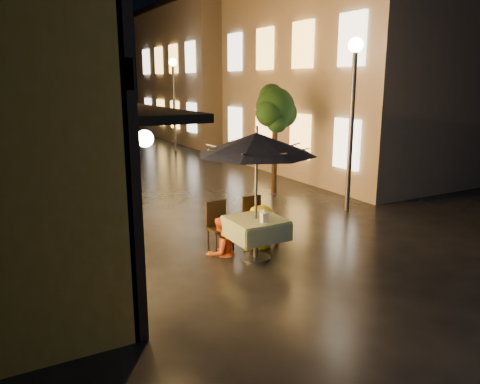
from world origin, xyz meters
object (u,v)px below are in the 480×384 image
cafe_table (256,228)px  person_orange (221,218)px  streetlamp_near (353,94)px  patio_umbrella (256,144)px  person_yellow (261,206)px  table_lantern (264,215)px  bicycle_0 (105,209)px

cafe_table → person_orange: (-0.46, 0.52, 0.13)m
cafe_table → person_orange: bearing=131.8°
streetlamp_near → person_orange: 4.92m
cafe_table → patio_umbrella: (0.00, 0.00, 1.56)m
patio_umbrella → person_yellow: 1.49m
streetlamp_near → patio_umbrella: bearing=-155.0°
streetlamp_near → patio_umbrella: (-3.75, -1.75, -0.77)m
person_orange → person_yellow: 0.91m
table_lantern → person_yellow: person_yellow is taller
cafe_table → patio_umbrella: 1.56m
cafe_table → person_yellow: 0.73m
streetlamp_near → cafe_table: (-3.75, -1.75, -2.33)m
person_yellow → patio_umbrella: bearing=47.8°
cafe_table → bicycle_0: (-1.98, 3.25, -0.15)m
patio_umbrella → bicycle_0: patio_umbrella is taller
table_lantern → person_orange: person_orange is taller
streetlamp_near → cafe_table: bearing=-155.0°
bicycle_0 → person_orange: bearing=-152.4°
patio_umbrella → person_orange: 1.59m
streetlamp_near → person_orange: (-4.22, -1.23, -2.21)m
patio_umbrella → person_orange: patio_umbrella is taller
cafe_table → table_lantern: bearing=-90.0°
cafe_table → patio_umbrella: patio_umbrella is taller
table_lantern → bicycle_0: bearing=119.2°
person_orange → table_lantern: bearing=103.6°
table_lantern → person_yellow: 0.93m
person_yellow → table_lantern: bearing=58.8°
person_yellow → bicycle_0: bearing=-51.3°
cafe_table → bicycle_0: size_ratio=0.59×
table_lantern → patio_umbrella: bearing=90.0°
person_orange → patio_umbrella: bearing=115.2°
person_orange → person_yellow: bearing=164.4°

